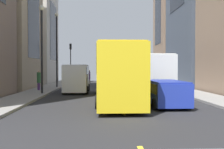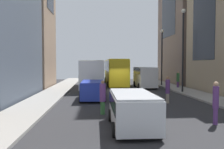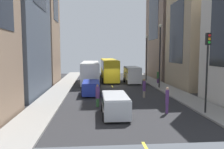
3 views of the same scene
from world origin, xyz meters
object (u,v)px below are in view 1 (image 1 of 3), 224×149
object	(u,v)px
streetcar_yellow	(115,70)
car_blue_2	(166,91)
pedestrian_waiting_curb	(123,76)
delivery_van_white	(77,76)
car_silver_1	(114,76)
city_bus_white	(147,71)
car_blue_0	(132,79)
pedestrian_crossing_near	(39,80)
pedestrian_walking_far	(88,75)
traffic_light_near_corner	(71,55)
pedestrian_crossing_mid	(89,77)

from	to	relation	value
streetcar_yellow	car_blue_2	size ratio (longest dim) A/B	3.43
streetcar_yellow	pedestrian_waiting_curb	xyz separation A→B (m)	(-2.37, -20.48, -1.07)
streetcar_yellow	delivery_van_white	world-z (taller)	streetcar_yellow
car_silver_1	city_bus_white	bearing A→B (deg)	96.70
car_blue_0	pedestrian_crossing_near	size ratio (longest dim) A/B	2.22
pedestrian_walking_far	car_blue_0	bearing A→B (deg)	139.59
pedestrian_crossing_near	traffic_light_near_corner	distance (m)	17.23
city_bus_white	car_silver_1	size ratio (longest dim) A/B	2.65
pedestrian_crossing_mid	pedestrian_crossing_near	size ratio (longest dim) A/B	1.05
car_blue_0	car_silver_1	size ratio (longest dim) A/B	1.01
pedestrian_walking_far	pedestrian_crossing_mid	distance (m)	6.28
car_blue_2	pedestrian_crossing_mid	xyz separation A→B (m)	(5.48, -20.42, 0.19)
car_blue_2	pedestrian_walking_far	size ratio (longest dim) A/B	1.97
car_blue_0	city_bus_white	bearing A→B (deg)	91.22
streetcar_yellow	traffic_light_near_corner	world-z (taller)	traffic_light_near_corner
streetcar_yellow	car_silver_1	distance (m)	23.53
pedestrian_walking_far	traffic_light_near_corner	size ratio (longest dim) A/B	0.34
car_blue_2	pedestrian_waiting_curb	bearing A→B (deg)	-88.84
pedestrian_walking_far	pedestrian_waiting_curb	world-z (taller)	pedestrian_walking_far
city_bus_white	pedestrian_crossing_near	world-z (taller)	city_bus_white
pedestrian_waiting_curb	delivery_van_white	bearing A→B (deg)	-159.38
streetcar_yellow	car_blue_0	distance (m)	15.11
pedestrian_walking_far	pedestrian_waiting_curb	size ratio (longest dim) A/B	1.05
city_bus_white	pedestrian_walking_far	world-z (taller)	city_bus_white
pedestrian_waiting_curb	pedestrian_crossing_near	distance (m)	16.63
pedestrian_crossing_near	traffic_light_near_corner	xyz separation A→B (m)	(-1.15, -16.89, 3.21)
pedestrian_waiting_curb	pedestrian_crossing_mid	world-z (taller)	pedestrian_crossing_mid
car_blue_0	pedestrian_waiting_curb	distance (m)	5.76
delivery_van_white	pedestrian_crossing_near	bearing A→B (deg)	-17.56
streetcar_yellow	traffic_light_near_corner	xyz separation A→B (m)	(5.93, -23.67, 2.25)
pedestrian_crossing_mid	pedestrian_crossing_near	xyz separation A→B (m)	(4.44, 10.12, 0.08)
car_silver_1	pedestrian_waiting_curb	size ratio (longest dim) A/B	2.12
city_bus_white	delivery_van_white	xyz separation A→B (m)	(6.51, -0.29, -0.50)
pedestrian_crossing_mid	pedestrian_waiting_curb	bearing A→B (deg)	-12.46
car_blue_2	traffic_light_near_corner	size ratio (longest dim) A/B	0.68
car_blue_0	pedestrian_waiting_curb	bearing A→B (deg)	-83.48
streetcar_yellow	delivery_van_white	xyz separation A→B (m)	(3.29, -5.59, -0.61)
car_blue_0	traffic_light_near_corner	world-z (taller)	traffic_light_near_corner
pedestrian_crossing_near	streetcar_yellow	bearing A→B (deg)	73.41
streetcar_yellow	pedestrian_crossing_near	size ratio (longest dim) A/B	7.34
car_blue_0	pedestrian_walking_far	distance (m)	10.37
streetcar_yellow	car_blue_2	xyz separation A→B (m)	(-2.85, 3.51, -1.23)
city_bus_white	pedestrian_crossing_mid	xyz separation A→B (m)	(5.85, -11.61, -0.92)
delivery_van_white	pedestrian_waiting_curb	world-z (taller)	delivery_van_white
delivery_van_white	traffic_light_near_corner	xyz separation A→B (m)	(2.64, -18.09, 2.86)
delivery_van_white	pedestrian_crossing_near	xyz separation A→B (m)	(3.78, -1.20, -0.35)
car_silver_1	pedestrian_walking_far	size ratio (longest dim) A/B	2.01
streetcar_yellow	car_silver_1	bearing A→B (deg)	-92.65
pedestrian_walking_far	pedestrian_crossing_mid	size ratio (longest dim) A/B	1.03
city_bus_white	traffic_light_near_corner	world-z (taller)	traffic_light_near_corner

